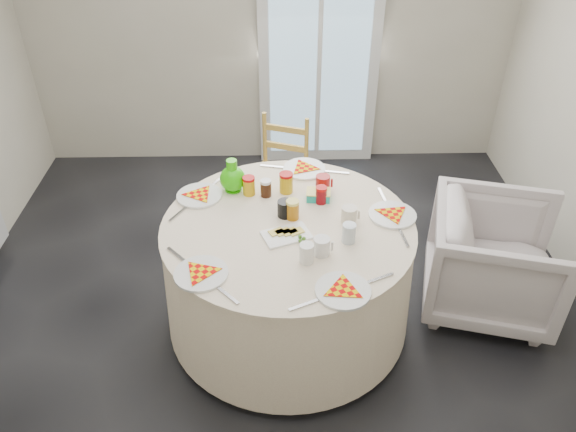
{
  "coord_description": "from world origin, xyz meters",
  "views": [
    {
      "loc": [
        0.04,
        -2.56,
        2.58
      ],
      "look_at": [
        0.1,
        -0.08,
        0.8
      ],
      "focal_mm": 35.0,
      "sensor_mm": 36.0,
      "label": 1
    }
  ],
  "objects_px": {
    "table": "(288,275)",
    "wooden_chair": "(279,170)",
    "armchair": "(495,256)",
    "green_pitcher": "(232,171)"
  },
  "relations": [
    {
      "from": "table",
      "to": "wooden_chair",
      "type": "relative_size",
      "value": 1.72
    },
    {
      "from": "wooden_chair",
      "to": "armchair",
      "type": "relative_size",
      "value": 1.08
    },
    {
      "from": "wooden_chair",
      "to": "armchair",
      "type": "bearing_deg",
      "value": -15.53
    },
    {
      "from": "table",
      "to": "green_pitcher",
      "type": "xyz_separation_m",
      "value": [
        -0.32,
        0.36,
        0.49
      ]
    },
    {
      "from": "table",
      "to": "armchair",
      "type": "bearing_deg",
      "value": 5.7
    },
    {
      "from": "wooden_chair",
      "to": "green_pitcher",
      "type": "distance_m",
      "value": 0.83
    },
    {
      "from": "armchair",
      "to": "green_pitcher",
      "type": "height_order",
      "value": "green_pitcher"
    },
    {
      "from": "wooden_chair",
      "to": "green_pitcher",
      "type": "height_order",
      "value": "green_pitcher"
    },
    {
      "from": "wooden_chair",
      "to": "armchair",
      "type": "distance_m",
      "value": 1.6
    },
    {
      "from": "table",
      "to": "green_pitcher",
      "type": "relative_size",
      "value": 7.24
    }
  ]
}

